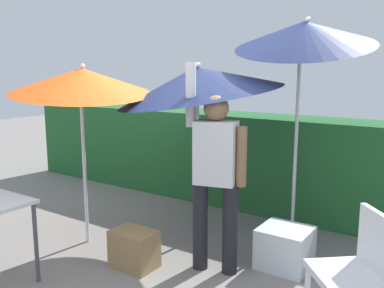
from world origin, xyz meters
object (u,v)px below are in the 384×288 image
object	(u,v)px
umbrella_rainbow	(82,81)
crate_cardboard	(134,249)
umbrella_orange	(304,34)
person_vendor	(216,171)
chair_plastic	(358,268)
cooler_box	(285,248)
umbrella_yellow	(198,82)

from	to	relation	value
umbrella_rainbow	crate_cardboard	xyz separation A→B (m)	(0.80, -0.16, -1.53)
umbrella_orange	crate_cardboard	world-z (taller)	umbrella_orange
person_vendor	chair_plastic	xyz separation A→B (m)	(1.30, -0.31, -0.42)
umbrella_rainbow	umbrella_orange	xyz separation A→B (m)	(1.80, 1.32, 0.46)
umbrella_rainbow	cooler_box	world-z (taller)	umbrella_rainbow
umbrella_rainbow	cooler_box	size ratio (longest dim) A/B	4.29
umbrella_rainbow	umbrella_yellow	size ratio (longest dim) A/B	0.96
umbrella_rainbow	umbrella_orange	size ratio (longest dim) A/B	0.78
person_vendor	umbrella_yellow	bearing A→B (deg)	135.94
umbrella_orange	crate_cardboard	bearing A→B (deg)	-124.01
cooler_box	crate_cardboard	distance (m)	1.40
crate_cardboard	umbrella_rainbow	bearing A→B (deg)	168.30
umbrella_yellow	person_vendor	distance (m)	1.05
umbrella_rainbow	crate_cardboard	bearing A→B (deg)	-11.70
umbrella_yellow	crate_cardboard	distance (m)	1.75
umbrella_rainbow	umbrella_yellow	world-z (taller)	umbrella_yellow
umbrella_yellow	chair_plastic	xyz separation A→B (m)	(1.82, -0.81, -1.18)
person_vendor	chair_plastic	distance (m)	1.40
chair_plastic	crate_cardboard	world-z (taller)	chair_plastic
umbrella_yellow	chair_plastic	bearing A→B (deg)	-24.06
umbrella_rainbow	umbrella_yellow	bearing A→B (deg)	37.25
umbrella_yellow	cooler_box	distance (m)	1.82
umbrella_orange	chair_plastic	xyz separation A→B (m)	(0.95, -1.42, -1.65)
chair_plastic	cooler_box	distance (m)	1.12
person_vendor	chair_plastic	world-z (taller)	person_vendor
umbrella_yellow	umbrella_rainbow	bearing A→B (deg)	-142.75
umbrella_orange	chair_plastic	bearing A→B (deg)	-56.36
person_vendor	crate_cardboard	xyz separation A→B (m)	(-0.65, -0.36, -0.76)
umbrella_yellow	cooler_box	world-z (taller)	umbrella_yellow
chair_plastic	crate_cardboard	bearing A→B (deg)	-178.29
crate_cardboard	umbrella_orange	bearing A→B (deg)	55.99
person_vendor	crate_cardboard	world-z (taller)	person_vendor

